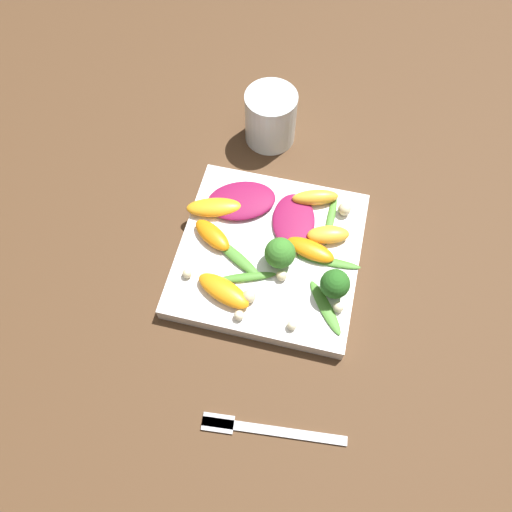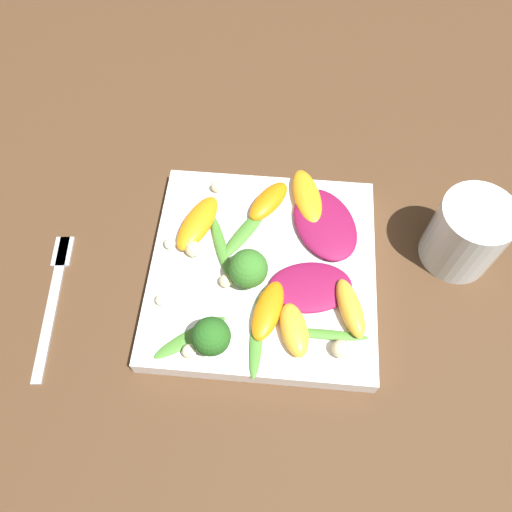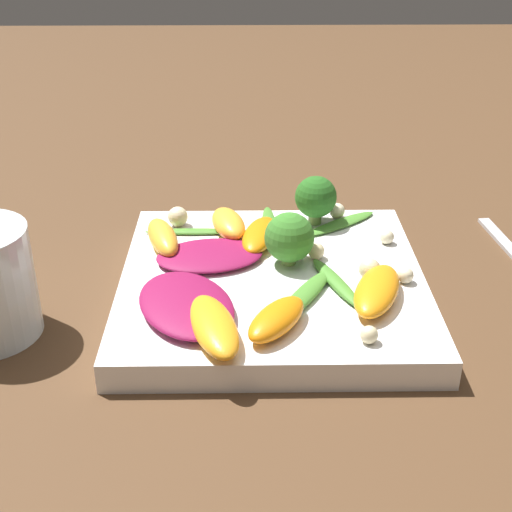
# 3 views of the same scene
# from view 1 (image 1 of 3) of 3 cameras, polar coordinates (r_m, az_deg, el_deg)

# --- Properties ---
(ground_plane) EXTENTS (2.40, 2.40, 0.00)m
(ground_plane) POSITION_cam_1_polar(r_m,az_deg,el_deg) (0.70, 1.48, -0.21)
(ground_plane) COLOR #4C331E
(plate) EXTENTS (0.24, 0.24, 0.02)m
(plate) POSITION_cam_1_polar(r_m,az_deg,el_deg) (0.69, 1.50, 0.24)
(plate) COLOR white
(plate) RESTS_ON ground_plane
(drinking_glass) EXTENTS (0.08, 0.08, 0.09)m
(drinking_glass) POSITION_cam_1_polar(r_m,az_deg,el_deg) (0.80, 1.67, 15.55)
(drinking_glass) COLOR silver
(drinking_glass) RESTS_ON ground_plane
(fork) EXTENTS (0.17, 0.03, 0.01)m
(fork) POSITION_cam_1_polar(r_m,az_deg,el_deg) (0.63, 0.17, -19.11)
(fork) COLOR #B2B2B7
(fork) RESTS_ON ground_plane
(radicchio_leaf_0) EXTENTS (0.07, 0.10, 0.01)m
(radicchio_leaf_0) POSITION_cam_1_polar(r_m,az_deg,el_deg) (0.70, 4.33, 4.09)
(radicchio_leaf_0) COLOR maroon
(radicchio_leaf_0) RESTS_ON plate
(radicchio_leaf_1) EXTENTS (0.12, 0.10, 0.01)m
(radicchio_leaf_1) POSITION_cam_1_polar(r_m,az_deg,el_deg) (0.72, -1.71, 6.34)
(radicchio_leaf_1) COLOR maroon
(radicchio_leaf_1) RESTS_ON plate
(orange_segment_0) EXTENTS (0.08, 0.06, 0.02)m
(orange_segment_0) POSITION_cam_1_polar(r_m,az_deg,el_deg) (0.65, -3.71, -3.98)
(orange_segment_0) COLOR orange
(orange_segment_0) RESTS_ON plate
(orange_segment_1) EXTENTS (0.07, 0.06, 0.02)m
(orange_segment_1) POSITION_cam_1_polar(r_m,az_deg,el_deg) (0.69, -4.95, 2.59)
(orange_segment_1) COLOR orange
(orange_segment_1) RESTS_ON plate
(orange_segment_2) EXTENTS (0.09, 0.05, 0.02)m
(orange_segment_2) POSITION_cam_1_polar(r_m,az_deg,el_deg) (0.71, -4.74, 5.56)
(orange_segment_2) COLOR orange
(orange_segment_2) RESTS_ON plate
(orange_segment_3) EXTENTS (0.07, 0.04, 0.02)m
(orange_segment_3) POSITION_cam_1_polar(r_m,az_deg,el_deg) (0.72, 6.78, 6.66)
(orange_segment_3) COLOR #FCAD33
(orange_segment_3) RESTS_ON plate
(orange_segment_4) EXTENTS (0.06, 0.04, 0.02)m
(orange_segment_4) POSITION_cam_1_polar(r_m,az_deg,el_deg) (0.69, 8.25, 2.44)
(orange_segment_4) COLOR #FCAD33
(orange_segment_4) RESTS_ON plate
(orange_segment_5) EXTENTS (0.07, 0.04, 0.02)m
(orange_segment_5) POSITION_cam_1_polar(r_m,az_deg,el_deg) (0.68, 6.24, 0.73)
(orange_segment_5) COLOR orange
(orange_segment_5) RESTS_ON plate
(broccoli_floret_0) EXTENTS (0.04, 0.04, 0.04)m
(broccoli_floret_0) POSITION_cam_1_polar(r_m,az_deg,el_deg) (0.65, 2.76, 0.32)
(broccoli_floret_0) COLOR #84AD5B
(broccoli_floret_0) RESTS_ON plate
(broccoli_floret_1) EXTENTS (0.04, 0.04, 0.05)m
(broccoli_floret_1) POSITION_cam_1_polar(r_m,az_deg,el_deg) (0.64, 9.01, -3.19)
(broccoli_floret_1) COLOR #7A9E51
(broccoli_floret_1) RESTS_ON plate
(arugula_sprig_0) EXTENTS (0.08, 0.06, 0.01)m
(arugula_sprig_0) POSITION_cam_1_polar(r_m,az_deg,el_deg) (0.67, -2.24, -0.14)
(arugula_sprig_0) COLOR #47842D
(arugula_sprig_0) RESTS_ON plate
(arugula_sprig_1) EXTENTS (0.06, 0.07, 0.00)m
(arugula_sprig_1) POSITION_cam_1_polar(r_m,az_deg,el_deg) (0.65, 7.92, -5.84)
(arugula_sprig_1) COLOR #47842D
(arugula_sprig_1) RESTS_ON plate
(arugula_sprig_2) EXTENTS (0.01, 0.09, 0.00)m
(arugula_sprig_2) POSITION_cam_1_polar(r_m,az_deg,el_deg) (0.71, 8.54, 4.24)
(arugula_sprig_2) COLOR #47842D
(arugula_sprig_2) RESTS_ON plate
(arugula_sprig_3) EXTENTS (0.08, 0.04, 0.01)m
(arugula_sprig_3) POSITION_cam_1_polar(r_m,az_deg,el_deg) (0.66, -1.18, -2.44)
(arugula_sprig_3) COLOR #47842D
(arugula_sprig_3) RESTS_ON plate
(arugula_sprig_4) EXTENTS (0.09, 0.01, 0.00)m
(arugula_sprig_4) POSITION_cam_1_polar(r_m,az_deg,el_deg) (0.68, 8.23, -0.96)
(arugula_sprig_4) COLOR #47842D
(arugula_sprig_4) RESTS_ON plate
(macadamia_nut_0) EXTENTS (0.01, 0.01, 0.01)m
(macadamia_nut_0) POSITION_cam_1_polar(r_m,az_deg,el_deg) (0.66, 2.95, -2.26)
(macadamia_nut_0) COLOR beige
(macadamia_nut_0) RESTS_ON plate
(macadamia_nut_1) EXTENTS (0.02, 0.02, 0.02)m
(macadamia_nut_1) POSITION_cam_1_polar(r_m,az_deg,el_deg) (0.72, 10.09, 5.30)
(macadamia_nut_1) COLOR beige
(macadamia_nut_1) RESTS_ON plate
(macadamia_nut_2) EXTENTS (0.01, 0.01, 0.01)m
(macadamia_nut_2) POSITION_cam_1_polar(r_m,az_deg,el_deg) (0.63, 4.14, -7.90)
(macadamia_nut_2) COLOR beige
(macadamia_nut_2) RESTS_ON plate
(macadamia_nut_3) EXTENTS (0.01, 0.01, 0.01)m
(macadamia_nut_3) POSITION_cam_1_polar(r_m,az_deg,el_deg) (0.64, -1.95, -6.81)
(macadamia_nut_3) COLOR beige
(macadamia_nut_3) RESTS_ON plate
(macadamia_nut_4) EXTENTS (0.01, 0.01, 0.01)m
(macadamia_nut_4) POSITION_cam_1_polar(r_m,az_deg,el_deg) (0.67, -7.88, -1.99)
(macadamia_nut_4) COLOR beige
(macadamia_nut_4) RESTS_ON plate
(macadamia_nut_5) EXTENTS (0.01, 0.01, 0.01)m
(macadamia_nut_5) POSITION_cam_1_polar(r_m,az_deg,el_deg) (0.65, 9.41, -5.77)
(macadamia_nut_5) COLOR beige
(macadamia_nut_5) RESTS_ON plate
(macadamia_nut_6) EXTENTS (0.02, 0.02, 0.02)m
(macadamia_nut_6) POSITION_cam_1_polar(r_m,az_deg,el_deg) (0.64, -0.81, -4.63)
(macadamia_nut_6) COLOR beige
(macadamia_nut_6) RESTS_ON plate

